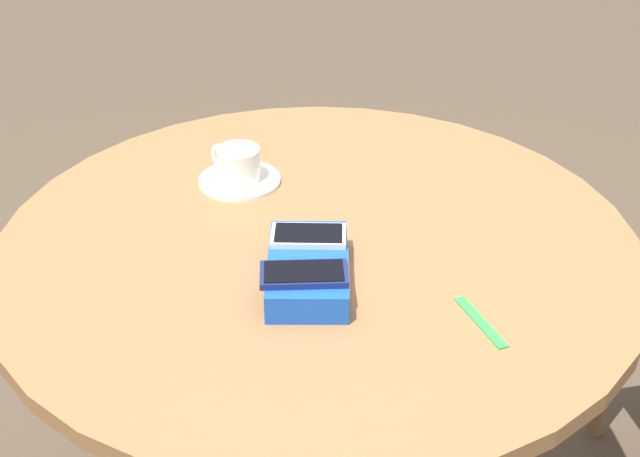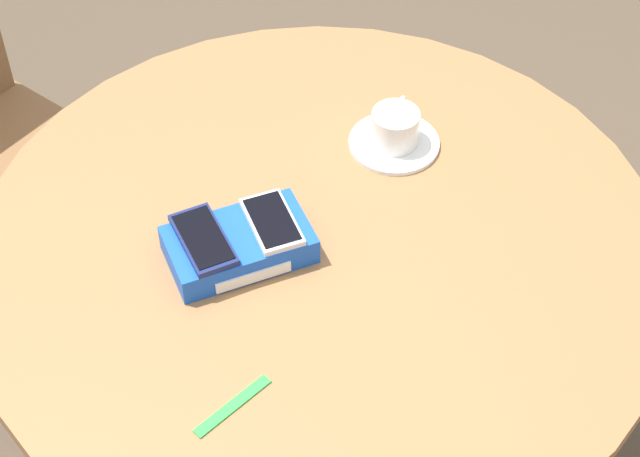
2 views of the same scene
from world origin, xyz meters
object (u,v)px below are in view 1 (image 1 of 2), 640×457
Objects in this scene: round_table at (320,292)px; saucer at (242,180)px; coffee_cup at (240,163)px; phone_box at (311,270)px; phone_navy at (307,274)px; lanyard_strap at (484,322)px; phone_white at (311,235)px.

saucer reaches higher than round_table.
coffee_cup reaches higher than saucer.
phone_navy is at bearing 173.96° from phone_box.
saucer is at bearing 41.93° from lanyard_strap.
phone_box reaches higher than saucer.
lanyard_strap is at bearing -138.03° from coffee_cup.
phone_navy is at bearing 78.95° from lanyard_strap.
phone_box is 0.35m from saucer.
phone_box is 1.41× the size of saucer.
phone_white is 0.79× the size of saucer.
phone_box is 0.06m from phone_white.
phone_box is 0.35m from coffee_cup.
round_table is at bearing -10.75° from phone_white.
phone_box is 1.68× the size of lanyard_strap.
phone_box is at bearing 173.56° from round_table.
round_table is 8.99× the size of phone_white.
lanyard_strap reaches higher than round_table.
phone_white is 0.94× the size of lanyard_strap.
phone_white is (0.11, -0.01, -0.00)m from phone_navy.
saucer is 1.57× the size of coffee_cup.
phone_box is at bearing -157.84° from coffee_cup.
phone_navy is 0.40m from coffee_cup.
saucer is (0.20, 0.14, 0.11)m from round_table.
phone_navy is 0.87× the size of saucer.
coffee_cup reaches higher than lanyard_strap.
round_table is 7.08× the size of saucer.
round_table is 0.27m from saucer.
saucer is at bearing 36.33° from round_table.
phone_navy is at bearing -161.63° from saucer.
coffee_cup is (0.38, 0.13, -0.01)m from phone_navy.
round_table is 5.01× the size of phone_box.
lanyard_strap is at bearing -121.92° from phone_white.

